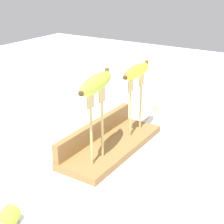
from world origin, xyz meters
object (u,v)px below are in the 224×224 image
object	(u,v)px
fork_stand_right	(136,100)
banana_raised_right	(137,71)
fork_fallen_near	(152,112)
banana_chunk_near	(6,221)
fork_stand_left	(97,121)
banana_raised_left	(96,83)

from	to	relation	value
fork_stand_right	banana_raised_right	xyz separation A→B (m)	(-0.00, -0.00, 0.09)
fork_fallen_near	banana_chunk_near	distance (m)	0.73
fork_stand_left	banana_raised_right	xyz separation A→B (m)	(0.21, -0.00, 0.08)
fork_stand_left	banana_raised_left	world-z (taller)	banana_raised_left
banana_raised_right	banana_chunk_near	size ratio (longest dim) A/B	2.33
fork_fallen_near	banana_chunk_near	size ratio (longest dim) A/B	2.61
banana_raised_right	banana_raised_left	bearing A→B (deg)	-180.00
banana_raised_left	banana_chunk_near	bearing A→B (deg)	176.42
fork_stand_right	banana_raised_right	distance (m)	0.09
banana_raised_left	fork_fallen_near	distance (m)	0.49
banana_raised_right	fork_stand_right	bearing A→B (deg)	2.76
banana_raised_left	fork_fallen_near	xyz separation A→B (m)	(0.43, 0.05, -0.24)
fork_stand_right	banana_raised_left	distance (m)	0.24
fork_stand_right	fork_fallen_near	distance (m)	0.26
banana_raised_left	fork_stand_left	bearing A→B (deg)	10.74
fork_stand_right	banana_raised_right	world-z (taller)	banana_raised_right
banana_raised_left	fork_fallen_near	world-z (taller)	banana_raised_left
fork_stand_right	banana_chunk_near	xyz separation A→B (m)	(-0.51, 0.02, -0.11)
fork_stand_left	fork_fallen_near	xyz separation A→B (m)	(0.43, 0.05, -0.13)
fork_fallen_near	banana_raised_right	bearing A→B (deg)	-168.09
fork_fallen_near	banana_chunk_near	xyz separation A→B (m)	(-0.73, -0.03, 0.02)
fork_stand_left	fork_stand_right	bearing A→B (deg)	0.00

